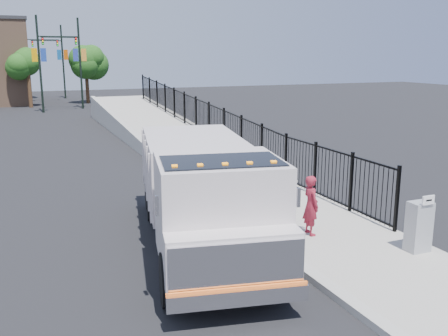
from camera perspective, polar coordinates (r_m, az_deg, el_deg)
name	(u,v)px	position (r m, az deg, el deg)	size (l,w,h in m)	color
ground	(246,230)	(14.22, 2.50, -7.07)	(120.00, 120.00, 0.00)	black
sidewalk	(345,242)	(13.54, 13.67, -8.22)	(3.55, 12.00, 0.12)	#9E998E
curb	(280,252)	(12.54, 6.47, -9.56)	(0.30, 12.00, 0.16)	#ADAAA3
ramp	(162,139)	(29.55, -7.12, 3.33)	(3.95, 24.00, 1.70)	#9E998E
iron_fence	(209,132)	(26.10, -1.73, 4.16)	(0.10, 28.00, 1.80)	black
truck	(203,188)	(12.48, -2.37, -2.31)	(4.19, 8.56, 2.81)	black
worker	(311,205)	(13.49, 9.89, -4.21)	(0.59, 0.39, 1.62)	maroon
utility_cabinet	(419,227)	(13.12, 21.37, -6.26)	(0.55, 0.40, 1.25)	gray
arrow_sign	(428,200)	(12.77, 22.32, -3.41)	(0.35, 0.04, 0.22)	white
debris	(287,230)	(13.86, 7.23, -7.01)	(0.31, 0.31, 0.08)	silver
light_pole_0	(43,60)	(45.11, -19.95, 11.50)	(3.78, 0.22, 8.00)	black
light_pole_1	(77,60)	(47.38, -16.50, 11.77)	(3.78, 0.22, 8.00)	black
light_pole_2	(30,59)	(55.41, -21.26, 11.51)	(3.77, 0.22, 8.00)	black
light_pole_3	(60,59)	(59.29, -18.24, 11.77)	(3.78, 0.22, 8.00)	black
tree_0	(28,64)	(50.07, -21.54, 10.95)	(2.57, 2.57, 5.28)	#382314
tree_1	(86,63)	(52.77, -15.51, 11.44)	(2.83, 2.83, 5.42)	#382314
tree_2	(22,63)	(60.79, -22.06, 11.09)	(2.56, 2.56, 5.28)	#382314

